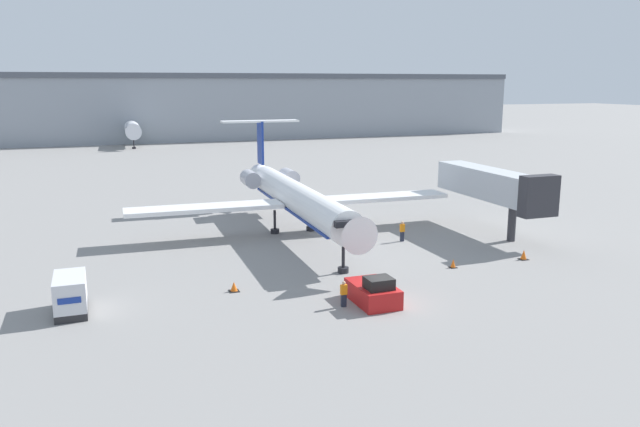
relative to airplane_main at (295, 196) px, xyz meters
The scene contains 12 objects.
ground_plane 19.90m from the airplane_main, 91.30° to the right, with size 600.00×600.00×0.00m, color gray.
terminal_building 100.51m from the airplane_main, 90.25° to the left, with size 180.00×16.80×15.65m.
airplane_main is the anchor object (origin of this frame).
pushback_tug 19.21m from the airplane_main, 93.01° to the right, with size 2.31×3.94×1.89m.
luggage_cart 23.65m from the airplane_main, 142.46° to the right, with size 1.80×3.66×2.27m.
worker_near_tug 19.39m from the airplane_main, 98.89° to the right, with size 0.40×0.24×1.64m.
worker_by_wing 10.11m from the airplane_main, 36.37° to the right, with size 0.40×0.25×1.77m.
traffic_cone_left 16.65m from the airplane_main, 122.10° to the right, with size 0.67×0.67×0.65m.
traffic_cone_right 16.47m from the airplane_main, 61.16° to the right, with size 0.52×0.52×0.66m.
traffic_cone_mid 20.23m from the airplane_main, 45.02° to the right, with size 0.65×0.65×0.78m.
airplane_parked_far_left 99.11m from the airplane_main, 94.67° to the left, with size 39.05×39.23×10.42m.
jet_bridge 17.92m from the airplane_main, 19.53° to the right, with size 3.20×14.15×6.19m.
Camera 1 is at (-16.36, -33.01, 13.50)m, focal length 35.00 mm.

